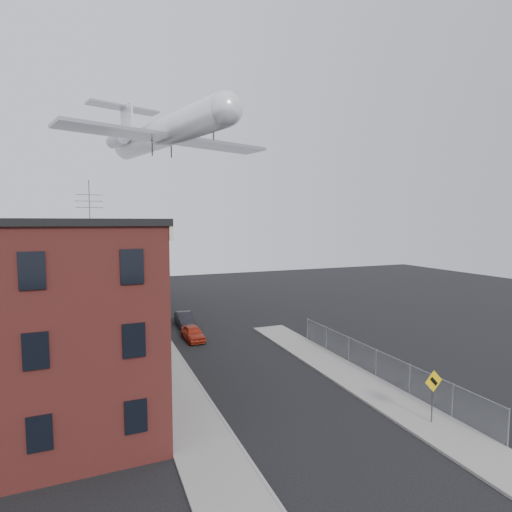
# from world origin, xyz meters

# --- Properties ---
(ground) EXTENTS (120.00, 120.00, 0.00)m
(ground) POSITION_xyz_m (0.00, 0.00, 0.00)
(ground) COLOR black
(ground) RESTS_ON ground
(sidewalk_left) EXTENTS (3.00, 62.00, 0.12)m
(sidewalk_left) POSITION_xyz_m (-5.50, 24.00, 0.06)
(sidewalk_left) COLOR gray
(sidewalk_left) RESTS_ON ground
(sidewalk_right) EXTENTS (3.00, 26.00, 0.12)m
(sidewalk_right) POSITION_xyz_m (5.50, 6.00, 0.06)
(sidewalk_right) COLOR gray
(sidewalk_right) RESTS_ON ground
(curb_left) EXTENTS (0.15, 62.00, 0.14)m
(curb_left) POSITION_xyz_m (-4.05, 24.00, 0.07)
(curb_left) COLOR gray
(curb_left) RESTS_ON ground
(curb_right) EXTENTS (0.15, 26.00, 0.14)m
(curb_right) POSITION_xyz_m (4.05, 6.00, 0.07)
(curb_right) COLOR gray
(curb_right) RESTS_ON ground
(corner_building) EXTENTS (10.31, 12.30, 12.15)m
(corner_building) POSITION_xyz_m (-12.00, 7.00, 5.16)
(corner_building) COLOR #361311
(corner_building) RESTS_ON ground
(row_house_a) EXTENTS (11.98, 7.00, 10.30)m
(row_house_a) POSITION_xyz_m (-11.96, 16.50, 5.13)
(row_house_a) COLOR #60605E
(row_house_a) RESTS_ON ground
(row_house_b) EXTENTS (11.98, 7.00, 10.30)m
(row_house_b) POSITION_xyz_m (-11.96, 23.50, 5.13)
(row_house_b) COLOR gray
(row_house_b) RESTS_ON ground
(row_house_c) EXTENTS (11.98, 7.00, 10.30)m
(row_house_c) POSITION_xyz_m (-11.96, 30.50, 5.13)
(row_house_c) COLOR #60605E
(row_house_c) RESTS_ON ground
(row_house_d) EXTENTS (11.98, 7.00, 10.30)m
(row_house_d) POSITION_xyz_m (-11.96, 37.50, 5.13)
(row_house_d) COLOR gray
(row_house_d) RESTS_ON ground
(row_house_e) EXTENTS (11.98, 7.00, 10.30)m
(row_house_e) POSITION_xyz_m (-11.96, 44.50, 5.13)
(row_house_e) COLOR #60605E
(row_house_e) RESTS_ON ground
(chainlink_fence) EXTENTS (0.06, 18.06, 1.90)m
(chainlink_fence) POSITION_xyz_m (7.00, 5.00, 1.00)
(chainlink_fence) COLOR gray
(chainlink_fence) RESTS_ON ground
(warning_sign) EXTENTS (1.10, 0.11, 2.80)m
(warning_sign) POSITION_xyz_m (5.60, -1.03, 1.88)
(warning_sign) COLOR #515156
(warning_sign) RESTS_ON ground
(utility_pole) EXTENTS (1.80, 0.26, 9.00)m
(utility_pole) POSITION_xyz_m (-5.60, 18.00, 4.67)
(utility_pole) COLOR black
(utility_pole) RESTS_ON ground
(street_tree) EXTENTS (3.22, 3.20, 5.20)m
(street_tree) POSITION_xyz_m (-5.27, 27.92, 3.45)
(street_tree) COLOR black
(street_tree) RESTS_ON ground
(car_near) EXTENTS (1.62, 3.78, 1.27)m
(car_near) POSITION_xyz_m (-2.16, 17.71, 0.64)
(car_near) COLOR #AF2B16
(car_near) RESTS_ON ground
(car_mid) EXTENTS (1.53, 4.13, 1.35)m
(car_mid) POSITION_xyz_m (-1.80, 22.71, 0.67)
(car_mid) COLOR black
(car_mid) RESTS_ON ground
(car_far) EXTENTS (2.28, 4.50, 1.25)m
(car_far) POSITION_xyz_m (-2.69, 37.10, 0.63)
(car_far) COLOR gray
(car_far) RESTS_ON ground
(airplane) EXTENTS (22.82, 26.10, 7.54)m
(airplane) POSITION_xyz_m (-2.45, 29.19, 19.81)
(airplane) COLOR white
(airplane) RESTS_ON ground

